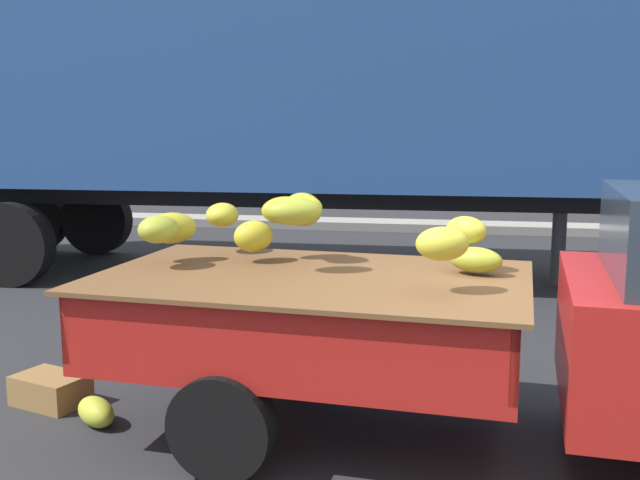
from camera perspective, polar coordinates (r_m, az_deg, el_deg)
ground at (r=4.93m, az=16.23°, el=-16.40°), size 220.00×220.00×0.00m
curb_strip at (r=14.61m, az=12.22°, el=0.95°), size 80.00×0.80×0.16m
pickup_truck at (r=4.85m, az=22.31°, el=-6.00°), size 5.11×2.18×1.70m
semi_trailer at (r=10.01m, az=-1.51°, el=11.64°), size 12.03×2.75×3.95m
fallen_banana_bunch_near_tailgate at (r=5.53m, az=-16.73°, el=-12.44°), size 0.43×0.41×0.20m
produce_crate at (r=6.02m, az=-19.85°, el=-10.69°), size 0.61×0.50×0.22m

